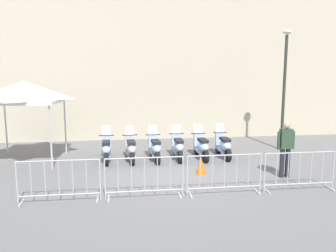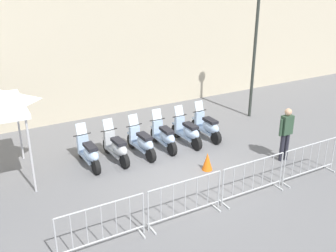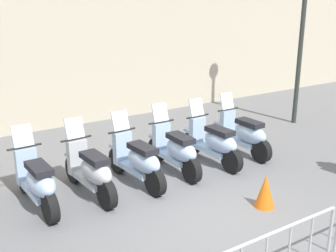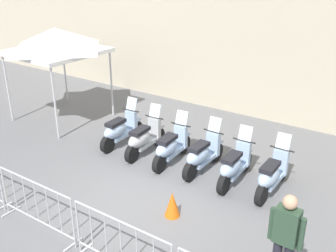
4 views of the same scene
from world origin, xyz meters
TOP-DOWN VIEW (x-y plane):
  - ground_plane at (0.00, 0.00)m, footprint 120.00×120.00m
  - motorcycle_0 at (-2.25, 1.74)m, footprint 0.56×1.73m
  - motorcycle_1 at (-1.37, 1.71)m, footprint 0.56×1.73m
  - motorcycle_2 at (-0.50, 1.72)m, footprint 0.57×1.73m
  - motorcycle_3 at (0.36, 1.84)m, footprint 0.56×1.72m
  - motorcycle_4 at (1.24, 1.82)m, footprint 0.56×1.73m
  - motorcycle_5 at (2.11, 1.93)m, footprint 0.56×1.72m
  - street_lamp at (4.88, 3.08)m, footprint 0.36×0.36m
  - traffic_cone at (0.85, -0.07)m, footprint 0.32×0.32m

SIDE VIEW (x-z plane):
  - ground_plane at x=0.00m, z-range 0.00..0.00m
  - traffic_cone at x=0.85m, z-range 0.00..0.55m
  - motorcycle_0 at x=-2.25m, z-range -0.16..1.07m
  - motorcycle_1 at x=-1.37m, z-range -0.16..1.07m
  - motorcycle_2 at x=-0.50m, z-range -0.16..1.07m
  - motorcycle_3 at x=0.36m, z-range -0.16..1.07m
  - motorcycle_4 at x=1.24m, z-range -0.16..1.07m
  - motorcycle_5 at x=2.11m, z-range -0.16..1.07m
  - street_lamp at x=4.88m, z-range 0.57..5.48m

